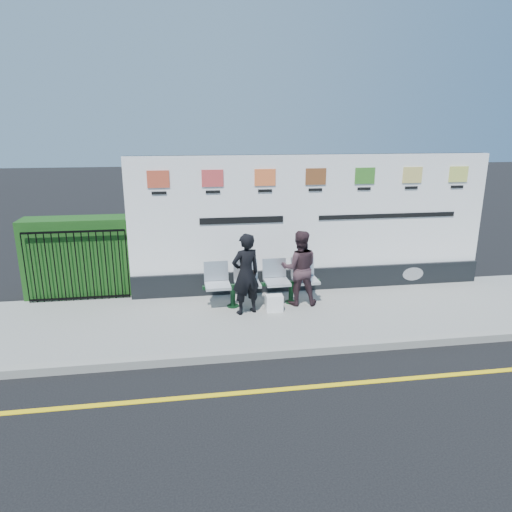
{
  "coord_description": "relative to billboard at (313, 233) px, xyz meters",
  "views": [
    {
      "loc": [
        -2.25,
        -5.73,
        3.69
      ],
      "look_at": [
        -0.95,
        2.77,
        1.25
      ],
      "focal_mm": 32.0,
      "sensor_mm": 36.0,
      "label": 1
    }
  ],
  "objects": [
    {
      "name": "kerb",
      "position": [
        -0.5,
        -2.85,
        -1.35
      ],
      "size": [
        14.0,
        0.18,
        0.14
      ],
      "primitive_type": "cube",
      "color": "gray",
      "rests_on": "ground"
    },
    {
      "name": "billboard",
      "position": [
        0.0,
        0.0,
        0.0
      ],
      "size": [
        8.0,
        0.3,
        3.0
      ],
      "color": "black",
      "rests_on": "pavement"
    },
    {
      "name": "ground",
      "position": [
        -0.5,
        -3.85,
        -1.42
      ],
      "size": [
        80.0,
        80.0,
        0.0
      ],
      "primitive_type": "plane",
      "color": "black"
    },
    {
      "name": "pavement",
      "position": [
        -0.5,
        -1.35,
        -1.36
      ],
      "size": [
        14.0,
        3.0,
        0.12
      ],
      "primitive_type": "cube",
      "color": "gray",
      "rests_on": "ground"
    },
    {
      "name": "woman_right",
      "position": [
        -0.52,
        -0.9,
        -0.52
      ],
      "size": [
        0.83,
        0.69,
        1.57
      ],
      "primitive_type": "imported",
      "rotation": [
        0.0,
        0.0,
        3.01
      ],
      "color": "#3B262C",
      "rests_on": "pavement"
    },
    {
      "name": "hedge",
      "position": [
        -5.08,
        0.45,
        -0.45
      ],
      "size": [
        2.35,
        0.7,
        1.7
      ],
      "primitive_type": "cube",
      "color": "#194615",
      "rests_on": "pavement"
    },
    {
      "name": "railing",
      "position": [
        -5.08,
        -0.0,
        -0.53
      ],
      "size": [
        2.05,
        0.06,
        1.54
      ],
      "primitive_type": null,
      "color": "black",
      "rests_on": "pavement"
    },
    {
      "name": "woman_left",
      "position": [
        -1.67,
        -1.22,
        -0.49
      ],
      "size": [
        0.69,
        0.57,
        1.62
      ],
      "primitive_type": "imported",
      "rotation": [
        0.0,
        0.0,
        3.49
      ],
      "color": "black",
      "rests_on": "pavement"
    },
    {
      "name": "bench",
      "position": [
        -1.28,
        -0.83,
        -1.05
      ],
      "size": [
        2.36,
        0.66,
        0.5
      ],
      "primitive_type": null,
      "rotation": [
        0.0,
        0.0,
        0.03
      ],
      "color": "silver",
      "rests_on": "pavement"
    },
    {
      "name": "carrier_bag_white",
      "position": [
        -1.1,
        -1.22,
        -1.13
      ],
      "size": [
        0.34,
        0.2,
        0.34
      ],
      "primitive_type": "cube",
      "color": "white",
      "rests_on": "pavement"
    },
    {
      "name": "yellow_line",
      "position": [
        -0.5,
        -3.85,
        -1.42
      ],
      "size": [
        14.0,
        0.1,
        0.01
      ],
      "primitive_type": "cube",
      "color": "yellow",
      "rests_on": "ground"
    },
    {
      "name": "handbag_brown",
      "position": [
        -1.58,
        -0.84,
        -0.67
      ],
      "size": [
        0.34,
        0.19,
        0.25
      ],
      "primitive_type": "cube",
      "rotation": [
        0.0,
        0.0,
        -0.2
      ],
      "color": "black",
      "rests_on": "bench"
    }
  ]
}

